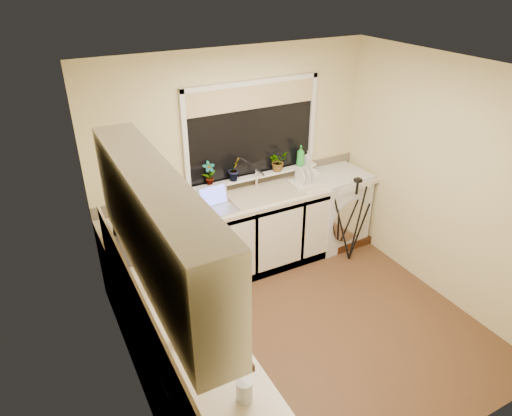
% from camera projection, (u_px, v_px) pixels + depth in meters
% --- Properties ---
extents(floor, '(3.20, 3.20, 0.00)m').
position_uv_depth(floor, '(304.00, 329.00, 4.50)').
color(floor, brown).
rests_on(floor, ground).
extents(ceiling, '(3.20, 3.20, 0.00)m').
position_uv_depth(ceiling, '(321.00, 75.00, 3.34)').
color(ceiling, white).
rests_on(ceiling, ground).
extents(wall_back, '(3.20, 0.00, 3.20)m').
position_uv_depth(wall_back, '(235.00, 161.00, 5.09)').
color(wall_back, beige).
rests_on(wall_back, ground).
extents(wall_front, '(3.20, 0.00, 3.20)m').
position_uv_depth(wall_front, '(452.00, 331.00, 2.75)').
color(wall_front, beige).
rests_on(wall_front, ground).
extents(wall_left, '(0.00, 3.00, 3.00)m').
position_uv_depth(wall_left, '(124.00, 273.00, 3.26)').
color(wall_left, beige).
rests_on(wall_left, ground).
extents(wall_right, '(0.00, 3.00, 3.00)m').
position_uv_depth(wall_right, '(445.00, 183.00, 4.58)').
color(wall_right, beige).
rests_on(wall_right, ground).
extents(base_cabinet_back, '(2.55, 0.60, 0.86)m').
position_uv_depth(base_cabinet_back, '(222.00, 242.00, 5.09)').
color(base_cabinet_back, silver).
rests_on(base_cabinet_back, floor).
extents(base_cabinet_left, '(0.54, 2.40, 0.86)m').
position_uv_depth(base_cabinet_left, '(187.00, 367.00, 3.53)').
color(base_cabinet_left, silver).
rests_on(base_cabinet_left, floor).
extents(worktop_back, '(3.20, 0.60, 0.04)m').
position_uv_depth(worktop_back, '(248.00, 200.00, 5.02)').
color(worktop_back, beige).
rests_on(worktop_back, base_cabinet_back).
extents(worktop_left, '(0.60, 2.40, 0.04)m').
position_uv_depth(worktop_left, '(182.00, 323.00, 3.31)').
color(worktop_left, beige).
rests_on(worktop_left, base_cabinet_left).
extents(upper_cabinet, '(0.28, 1.90, 0.70)m').
position_uv_depth(upper_cabinet, '(157.00, 227.00, 2.70)').
color(upper_cabinet, silver).
rests_on(upper_cabinet, wall_left).
extents(splashback_left, '(0.02, 2.40, 0.45)m').
position_uv_depth(splashback_left, '(139.00, 309.00, 3.08)').
color(splashback_left, beige).
rests_on(splashback_left, wall_left).
extents(splashback_back, '(3.20, 0.02, 0.14)m').
position_uv_depth(splashback_back, '(236.00, 182.00, 5.20)').
color(splashback_back, beige).
rests_on(splashback_back, wall_back).
extents(window_glass, '(1.50, 0.02, 1.00)m').
position_uv_depth(window_glass, '(252.00, 131.00, 5.00)').
color(window_glass, black).
rests_on(window_glass, wall_back).
extents(window_blind, '(1.50, 0.02, 0.25)m').
position_uv_depth(window_blind, '(253.00, 97.00, 4.80)').
color(window_blind, tan).
rests_on(window_blind, wall_back).
extents(windowsill, '(1.60, 0.14, 0.03)m').
position_uv_depth(windowsill, '(254.00, 176.00, 5.20)').
color(windowsill, white).
rests_on(windowsill, wall_back).
extents(sink, '(0.82, 0.46, 0.03)m').
position_uv_depth(sink, '(264.00, 193.00, 5.08)').
color(sink, tan).
rests_on(sink, worktop_back).
extents(faucet, '(0.03, 0.03, 0.24)m').
position_uv_depth(faucet, '(256.00, 179.00, 5.17)').
color(faucet, silver).
rests_on(faucet, worktop_back).
extents(washing_machine, '(0.71, 0.69, 0.95)m').
position_uv_depth(washing_machine, '(333.00, 207.00, 5.73)').
color(washing_machine, silver).
rests_on(washing_machine, floor).
extents(laptop, '(0.35, 0.32, 0.24)m').
position_uv_depth(laptop, '(217.00, 204.00, 4.75)').
color(laptop, '#A8A8B0').
rests_on(laptop, worktop_back).
extents(kettle, '(0.18, 0.18, 0.23)m').
position_uv_depth(kettle, '(173.00, 273.00, 3.61)').
color(kettle, silver).
rests_on(kettle, worktop_left).
extents(dish_rack, '(0.38, 0.30, 0.05)m').
position_uv_depth(dish_rack, '(306.00, 184.00, 5.27)').
color(dish_rack, beige).
rests_on(dish_rack, worktop_back).
extents(tripod, '(0.68, 0.68, 1.07)m').
position_uv_depth(tripod, '(353.00, 221.00, 5.31)').
color(tripod, black).
rests_on(tripod, floor).
extents(glass_jug, '(0.10, 0.10, 0.14)m').
position_uv_depth(glass_jug, '(244.00, 390.00, 2.68)').
color(glass_jug, silver).
rests_on(glass_jug, worktop_left).
extents(steel_jar, '(0.08, 0.08, 0.11)m').
position_uv_depth(steel_jar, '(179.00, 335.00, 3.09)').
color(steel_jar, silver).
rests_on(steel_jar, worktop_left).
extents(microwave, '(0.50, 0.65, 0.32)m').
position_uv_depth(microwave, '(138.00, 232.00, 4.07)').
color(microwave, silver).
rests_on(microwave, worktop_left).
extents(plant_a, '(0.14, 0.10, 0.27)m').
position_uv_depth(plant_a, '(209.00, 174.00, 4.89)').
color(plant_a, '#999999').
rests_on(plant_a, windowsill).
extents(plant_b, '(0.18, 0.16, 0.26)m').
position_uv_depth(plant_b, '(234.00, 169.00, 5.00)').
color(plant_b, '#999999').
rests_on(plant_b, windowsill).
extents(plant_d, '(0.25, 0.23, 0.23)m').
position_uv_depth(plant_d, '(278.00, 161.00, 5.24)').
color(plant_d, '#999999').
rests_on(plant_d, windowsill).
extents(soap_bottle_green, '(0.12, 0.12, 0.25)m').
position_uv_depth(soap_bottle_green, '(301.00, 156.00, 5.36)').
color(soap_bottle_green, green).
rests_on(soap_bottle_green, windowsill).
extents(soap_bottle_clear, '(0.09, 0.09, 0.17)m').
position_uv_depth(soap_bottle_clear, '(308.00, 158.00, 5.41)').
color(soap_bottle_clear, '#999999').
rests_on(soap_bottle_clear, windowsill).
extents(cup_back, '(0.14, 0.14, 0.09)m').
position_uv_depth(cup_back, '(316.00, 174.00, 5.46)').
color(cup_back, white).
rests_on(cup_back, worktop_back).
extents(cup_left, '(0.12, 0.12, 0.09)m').
position_uv_depth(cup_left, '(204.00, 354.00, 2.97)').
color(cup_left, beige).
rests_on(cup_left, worktop_left).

